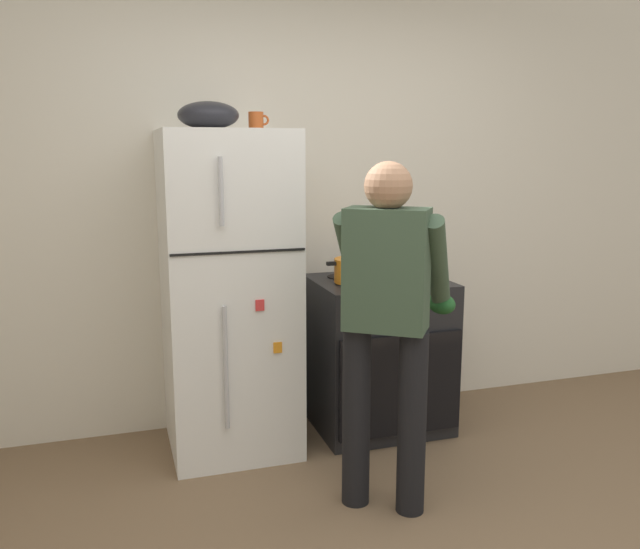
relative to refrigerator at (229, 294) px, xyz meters
name	(u,v)px	position (x,y,z in m)	size (l,w,h in m)	color
kitchen_wall_back	(295,199)	(0.49, 0.38, 0.48)	(6.00, 0.10, 2.70)	silver
refrigerator	(229,294)	(0.00, 0.00, 0.00)	(0.68, 0.72, 1.75)	white
stove_range	(379,354)	(0.89, -0.01, -0.43)	(0.76, 0.67, 0.90)	black
person_cook	(387,307)	(0.57, -0.85, 0.08)	(0.65, 0.68, 1.60)	black
red_pot	(357,270)	(0.73, -0.05, 0.10)	(0.36, 0.26, 0.14)	orange
coffee_mug	(256,121)	(0.18, 0.05, 0.92)	(0.11, 0.08, 0.10)	#B24C1E
pepper_mill	(412,255)	(1.19, 0.20, 0.12)	(0.05, 0.05, 0.19)	brown
mixing_bowl	(208,115)	(-0.08, 0.00, 0.94)	(0.31, 0.31, 0.14)	black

